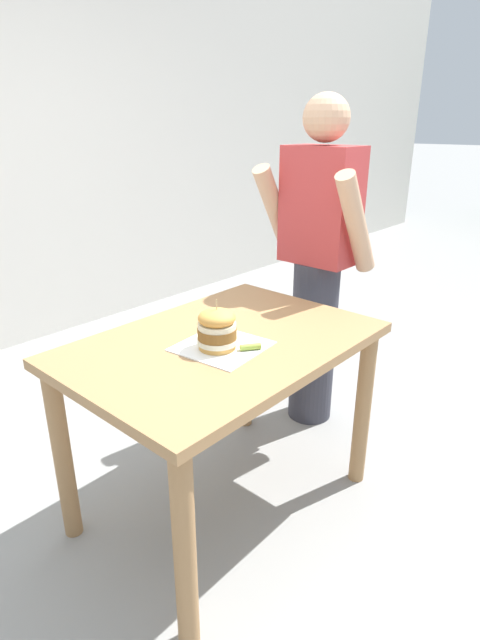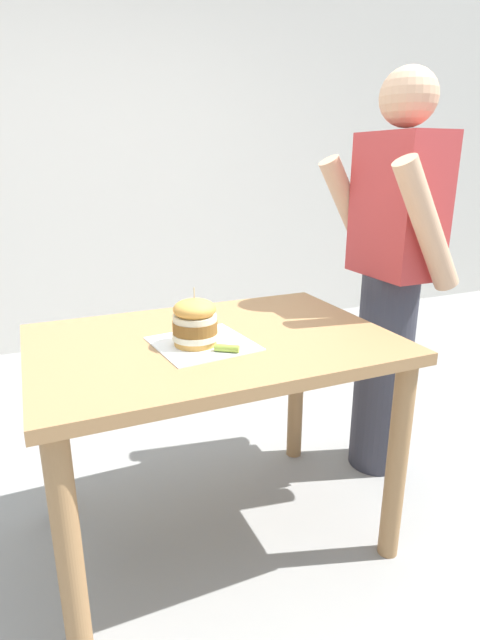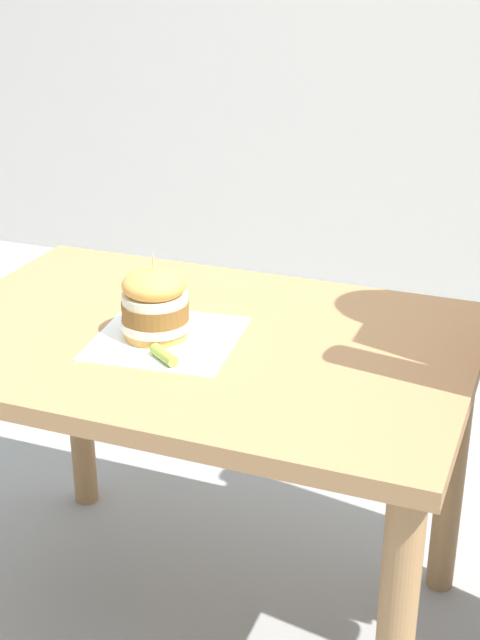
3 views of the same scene
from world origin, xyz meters
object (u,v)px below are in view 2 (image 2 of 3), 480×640
Objects in this scene: sandwich at (195,322)px; parked_car_near_curb at (394,188)px; pickle_spear at (227,348)px; patio_table at (213,373)px; diner_across_table at (391,278)px.

parked_car_near_curb is (-8.26, 7.67, -0.14)m from sandwich.
pickle_spear is (0.10, 0.07, -0.06)m from sandwich.
patio_table is 0.28× the size of parked_car_near_curb.
sandwich is (0.05, -0.07, 0.21)m from patio_table.
parked_car_near_curb is at bearing 137.13° from sandwich.
pickle_spear is 11.31m from parked_car_near_curb.
patio_table is 6.32× the size of sandwich.
parked_car_near_curb is (-8.22, 7.60, 0.06)m from patio_table.
diner_across_table reaches higher than patio_table.
diner_across_table is 10.53m from parked_car_near_curb.
patio_table is 0.88m from diner_across_table.
diner_across_table reaches higher than pickle_spear.
sandwich is at bearing -146.51° from pickle_spear.
pickle_spear is 0.05× the size of diner_across_table.
patio_table is 0.70× the size of diner_across_table.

